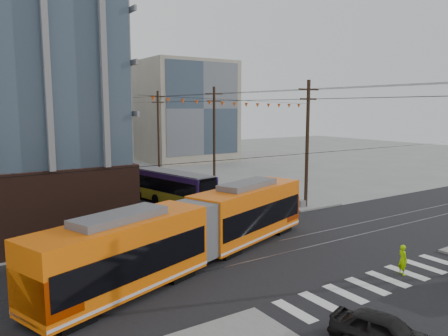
{
  "coord_description": "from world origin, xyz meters",
  "views": [
    {
      "loc": [
        -17.9,
        -16.18,
        8.74
      ],
      "look_at": [
        0.48,
        11.76,
        4.05
      ],
      "focal_mm": 35.0,
      "sensor_mm": 36.0,
      "label": 1
    }
  ],
  "objects": [
    {
      "name": "parked_car_grey",
      "position": [
        -5.92,
        26.05,
        0.71
      ],
      "size": [
        2.39,
        5.11,
        1.41
      ],
      "primitive_type": "imported",
      "rotation": [
        0.0,
        0.0,
        3.13
      ],
      "color": "slate",
      "rests_on": "ground"
    },
    {
      "name": "bg_bldg_ne_far",
      "position": [
        18.0,
        68.0,
        7.0
      ],
      "size": [
        16.0,
        16.0,
        14.0
      ],
      "primitive_type": "cube",
      "color": "#8C99A5",
      "rests_on": "ground"
    },
    {
      "name": "utility_pole_far",
      "position": [
        8.5,
        56.0,
        5.5
      ],
      "size": [
        0.3,
        0.3,
        11.0
      ],
      "primitive_type": "cylinder",
      "color": "black",
      "rests_on": "ground"
    },
    {
      "name": "bg_bldg_ne_near",
      "position": [
        16.0,
        48.0,
        8.0
      ],
      "size": [
        14.0,
        14.0,
        16.0
      ],
      "primitive_type": "cube",
      "color": "gray",
      "rests_on": "ground"
    },
    {
      "name": "streetcar",
      "position": [
        -6.3,
        4.4,
        1.9
      ],
      "size": [
        19.48,
        9.24,
        3.8
      ],
      "primitive_type": null,
      "rotation": [
        0.0,
        0.0,
        0.34
      ],
      "color": "#F26208",
      "rests_on": "ground"
    },
    {
      "name": "black_sedan",
      "position": [
        -4.93,
        -7.02,
        0.67
      ],
      "size": [
        2.77,
        4.23,
        1.34
      ],
      "primitive_type": "imported",
      "rotation": [
        0.0,
        0.0,
        0.33
      ],
      "color": "black",
      "rests_on": "ground"
    },
    {
      "name": "ground",
      "position": [
        0.0,
        0.0,
        0.0
      ],
      "size": [
        160.0,
        160.0,
        0.0
      ],
      "primitive_type": "plane",
      "color": "slate"
    },
    {
      "name": "pedestrian",
      "position": [
        1.99,
        -2.99,
        0.81
      ],
      "size": [
        0.55,
        0.68,
        1.61
      ],
      "primitive_type": "imported",
      "rotation": [
        0.0,
        0.0,
        1.25
      ],
      "color": "#A2F002",
      "rests_on": "ground"
    },
    {
      "name": "city_bus",
      "position": [
        -0.55,
        19.45,
        1.52
      ],
      "size": [
        4.41,
        11.0,
        3.05
      ],
      "primitive_type": null,
      "rotation": [
        0.0,
        0.0,
        0.2
      ],
      "color": "#281349",
      "rests_on": "ground"
    },
    {
      "name": "parked_car_white",
      "position": [
        -5.49,
        17.91,
        0.67
      ],
      "size": [
        3.45,
        4.99,
        1.34
      ],
      "primitive_type": "imported",
      "rotation": [
        0.0,
        0.0,
        2.76
      ],
      "color": "silver",
      "rests_on": "ground"
    },
    {
      "name": "jersey_barrier",
      "position": [
        8.3,
        12.56,
        0.36
      ],
      "size": [
        1.3,
        3.63,
        0.71
      ],
      "primitive_type": "cube",
      "rotation": [
        0.0,
        0.0,
        -0.14
      ],
      "color": "slate",
      "rests_on": "ground"
    },
    {
      "name": "parked_car_silver",
      "position": [
        -5.93,
        12.17,
        0.76
      ],
      "size": [
        2.12,
        4.79,
        1.53
      ],
      "primitive_type": "imported",
      "rotation": [
        0.0,
        0.0,
        3.03
      ],
      "color": "#90939B",
      "rests_on": "ground"
    }
  ]
}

